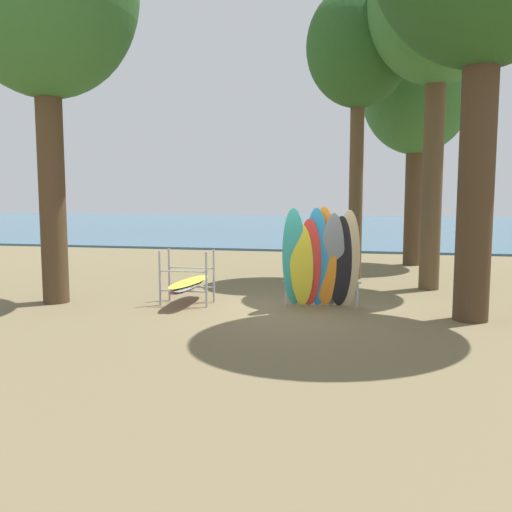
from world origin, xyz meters
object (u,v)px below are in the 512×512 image
(leaning_board_pile, at_px, (321,261))
(tree_far_right_back, at_px, (438,8))
(tree_mid_behind, at_px, (359,50))
(tree_far_left_back, at_px, (417,94))
(board_storage_rack, at_px, (188,284))

(leaning_board_pile, bearing_deg, tree_far_right_back, 49.52)
(tree_mid_behind, bearing_deg, leaning_board_pile, -97.59)
(tree_far_left_back, distance_m, board_storage_rack, 11.37)
(tree_far_right_back, distance_m, leaning_board_pile, 7.33)
(tree_far_right_back, bearing_deg, board_storage_rack, -150.50)
(tree_far_right_back, bearing_deg, leaning_board_pile, -130.48)
(tree_far_right_back, height_order, leaning_board_pile, tree_far_right_back)
(tree_far_left_back, bearing_deg, board_storage_rack, -123.82)
(tree_mid_behind, height_order, tree_far_left_back, tree_mid_behind)
(tree_far_left_back, relative_size, board_storage_rack, 3.85)
(tree_far_left_back, xyz_separation_m, board_storage_rack, (-5.55, -8.28, -5.46))
(tree_mid_behind, xyz_separation_m, tree_far_right_back, (2.00, -1.47, 0.59))
(tree_far_left_back, bearing_deg, tree_far_right_back, -88.84)
(leaning_board_pile, bearing_deg, tree_far_left_back, 72.91)
(tree_far_right_back, bearing_deg, tree_mid_behind, 143.64)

